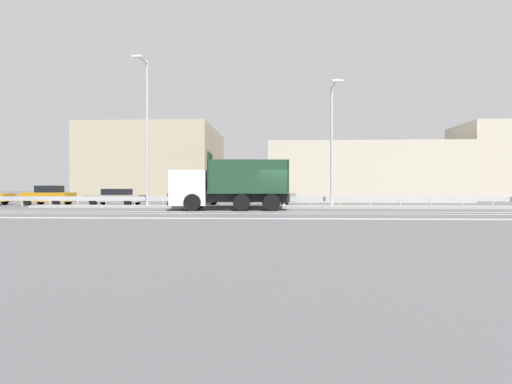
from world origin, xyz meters
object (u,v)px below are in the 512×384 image
street_lamp_1 (146,128)px  parked_car_1 (48,196)px  parked_car_4 (266,196)px  dump_truck (215,189)px  parked_car_3 (195,196)px  street_lamp_2 (332,140)px  median_road_sign (284,191)px  parked_car_2 (116,197)px

street_lamp_1 → parked_car_1: street_lamp_1 is taller
street_lamp_1 → parked_car_4: street_lamp_1 is taller
dump_truck → parked_car_1: dump_truck is taller
dump_truck → parked_car_3: size_ratio=1.79×
street_lamp_2 → parked_car_3: size_ratio=1.98×
parked_car_1 → parked_car_3: 11.91m
median_road_sign → parked_car_2: bearing=164.5°
parked_car_2 → parked_car_3: size_ratio=1.11×
median_road_sign → parked_car_3: (-7.05, 4.28, -0.45)m
dump_truck → median_road_sign: bearing=-63.5°
dump_truck → street_lamp_1: 7.05m
median_road_sign → parked_car_2: 13.88m
street_lamp_2 → parked_car_4: 7.47m
median_road_sign → street_lamp_2: (3.26, -0.29, 3.48)m
dump_truck → street_lamp_2: (7.66, 2.24, 3.38)m
parked_car_3 → parked_car_4: parked_car_4 is taller
street_lamp_2 → parked_car_1: (-22.21, 4.09, -3.90)m
street_lamp_2 → median_road_sign: bearing=174.9°
median_road_sign → parked_car_4: 4.33m
parked_car_1 → parked_car_2: parked_car_1 is taller
median_road_sign → parked_car_1: bearing=168.7°
street_lamp_1 → parked_car_4: size_ratio=2.18×
dump_truck → street_lamp_1: bearing=63.0°
street_lamp_1 → parked_car_2: size_ratio=2.17×
median_road_sign → parked_car_3: bearing=148.7°
dump_truck → median_road_sign: size_ratio=3.32×
dump_truck → parked_car_4: size_ratio=1.61×
dump_truck → parked_car_4: (3.03, 6.62, -0.52)m
street_lamp_2 → dump_truck: bearing=-163.7°
parked_car_2 → parked_car_4: parked_car_4 is taller
median_road_sign → parked_car_1: (-18.95, 3.80, -0.42)m
parked_car_2 → parked_car_4: bearing=-84.1°
street_lamp_1 → parked_car_3: size_ratio=2.41×
median_road_sign → parked_car_3: size_ratio=0.54×
dump_truck → street_lamp_1: street_lamp_1 is taller
street_lamp_2 → parked_car_4: bearing=136.6°
dump_truck → parked_car_1: (-14.55, 6.33, -0.52)m
street_lamp_2 → parked_car_2: size_ratio=1.78×
parked_car_1 → street_lamp_1: bearing=-109.7°
parked_car_4 → street_lamp_1: bearing=-62.9°
parked_car_4 → median_road_sign: bearing=17.3°
dump_truck → parked_car_2: size_ratio=1.61×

